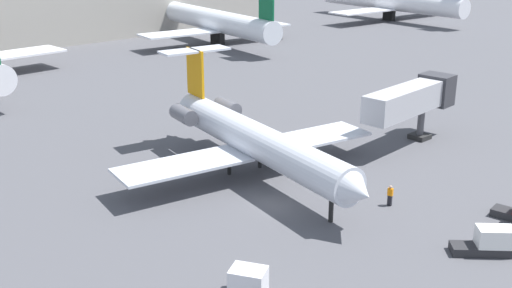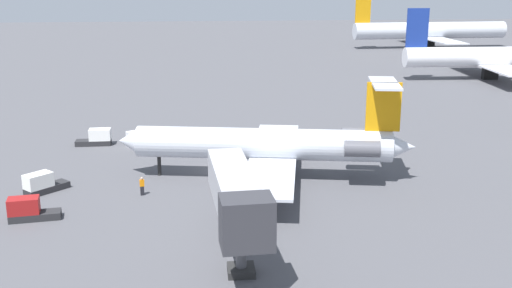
{
  "view_description": "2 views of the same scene",
  "coord_description": "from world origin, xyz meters",
  "px_view_note": "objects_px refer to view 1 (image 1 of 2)",
  "views": [
    {
      "loc": [
        -31.63,
        -31.82,
        20.46
      ],
      "look_at": [
        3.73,
        6.58,
        2.4
      ],
      "focal_mm": 43.6,
      "sensor_mm": 36.0,
      "label": 1
    },
    {
      "loc": [
        59.12,
        -1.15,
        19.21
      ],
      "look_at": [
        0.05,
        4.56,
        2.78
      ],
      "focal_mm": 43.54,
      "sensor_mm": 36.0,
      "label": 2
    }
  ],
  "objects_px": {
    "baggage_tug_spare": "(489,242)",
    "cargo_container_uld": "(248,282)",
    "jet_bridge": "(415,98)",
    "regional_jet": "(252,138)",
    "parked_airliner_east_mid": "(218,22)",
    "ground_crew_marshaller": "(390,195)",
    "parked_airliner_east_end": "(391,1)"
  },
  "relations": [
    {
      "from": "ground_crew_marshaller",
      "to": "parked_airliner_east_mid",
      "type": "bearing_deg",
      "value": 61.11
    },
    {
      "from": "regional_jet",
      "to": "jet_bridge",
      "type": "distance_m",
      "value": 18.36
    },
    {
      "from": "baggage_tug_spare",
      "to": "parked_airliner_east_mid",
      "type": "distance_m",
      "value": 82.58
    },
    {
      "from": "jet_bridge",
      "to": "cargo_container_uld",
      "type": "bearing_deg",
      "value": -162.9
    },
    {
      "from": "regional_jet",
      "to": "cargo_container_uld",
      "type": "xyz_separation_m",
      "value": [
        -12.91,
        -13.83,
        -2.6
      ]
    },
    {
      "from": "cargo_container_uld",
      "to": "baggage_tug_spare",
      "type": "bearing_deg",
      "value": -25.39
    },
    {
      "from": "regional_jet",
      "to": "baggage_tug_spare",
      "type": "height_order",
      "value": "regional_jet"
    },
    {
      "from": "regional_jet",
      "to": "baggage_tug_spare",
      "type": "xyz_separation_m",
      "value": [
        2.16,
        -20.98,
        -2.62
      ]
    },
    {
      "from": "jet_bridge",
      "to": "baggage_tug_spare",
      "type": "bearing_deg",
      "value": -133.28
    },
    {
      "from": "regional_jet",
      "to": "ground_crew_marshaller",
      "type": "xyz_separation_m",
      "value": [
        3.64,
        -11.97,
        -2.6
      ]
    },
    {
      "from": "regional_jet",
      "to": "parked_airliner_east_mid",
      "type": "relative_size",
      "value": 0.8
    },
    {
      "from": "ground_crew_marshaller",
      "to": "parked_airliner_east_end",
      "type": "distance_m",
      "value": 106.9
    },
    {
      "from": "ground_crew_marshaller",
      "to": "cargo_container_uld",
      "type": "height_order",
      "value": "cargo_container_uld"
    },
    {
      "from": "jet_bridge",
      "to": "parked_airliner_east_end",
      "type": "relative_size",
      "value": 0.32
    },
    {
      "from": "regional_jet",
      "to": "parked_airliner_east_end",
      "type": "height_order",
      "value": "parked_airliner_east_end"
    },
    {
      "from": "cargo_container_uld",
      "to": "parked_airliner_east_end",
      "type": "bearing_deg",
      "value": 32.02
    },
    {
      "from": "regional_jet",
      "to": "jet_bridge",
      "type": "xyz_separation_m",
      "value": [
        17.78,
        -4.39,
        1.18
      ]
    },
    {
      "from": "parked_airliner_east_mid",
      "to": "parked_airliner_east_end",
      "type": "xyz_separation_m",
      "value": [
        50.88,
        -2.03,
        0.14
      ]
    },
    {
      "from": "ground_crew_marshaller",
      "to": "parked_airliner_east_mid",
      "type": "distance_m",
      "value": 73.93
    },
    {
      "from": "jet_bridge",
      "to": "baggage_tug_spare",
      "type": "relative_size",
      "value": 3.45
    },
    {
      "from": "ground_crew_marshaller",
      "to": "baggage_tug_spare",
      "type": "bearing_deg",
      "value": -99.37
    },
    {
      "from": "parked_airliner_east_mid",
      "to": "parked_airliner_east_end",
      "type": "bearing_deg",
      "value": -2.29
    },
    {
      "from": "parked_airliner_east_mid",
      "to": "parked_airliner_east_end",
      "type": "distance_m",
      "value": 50.92
    },
    {
      "from": "jet_bridge",
      "to": "ground_crew_marshaller",
      "type": "xyz_separation_m",
      "value": [
        -14.14,
        -7.58,
        -3.78
      ]
    },
    {
      "from": "jet_bridge",
      "to": "parked_airliner_east_end",
      "type": "xyz_separation_m",
      "value": [
        72.42,
        55.04,
        -0.2
      ]
    },
    {
      "from": "baggage_tug_spare",
      "to": "parked_airliner_east_mid",
      "type": "relative_size",
      "value": 0.11
    },
    {
      "from": "baggage_tug_spare",
      "to": "cargo_container_uld",
      "type": "xyz_separation_m",
      "value": [
        -15.07,
        7.15,
        0.02
      ]
    },
    {
      "from": "regional_jet",
      "to": "parked_airliner_east_mid",
      "type": "xyz_separation_m",
      "value": [
        39.32,
        52.68,
        0.83
      ]
    },
    {
      "from": "cargo_container_uld",
      "to": "parked_airliner_east_mid",
      "type": "relative_size",
      "value": 0.07
    },
    {
      "from": "parked_airliner_east_mid",
      "to": "regional_jet",
      "type": "bearing_deg",
      "value": -126.74
    },
    {
      "from": "ground_crew_marshaller",
      "to": "parked_airliner_east_end",
      "type": "bearing_deg",
      "value": 35.88
    },
    {
      "from": "parked_airliner_east_mid",
      "to": "jet_bridge",
      "type": "bearing_deg",
      "value": -110.68
    }
  ]
}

